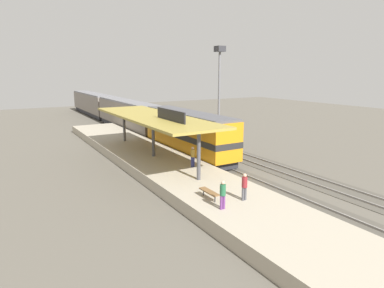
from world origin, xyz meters
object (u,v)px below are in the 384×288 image
(person_boarding, at_px, (193,156))
(person_walking, at_px, (244,185))
(locomotive, at_px, (188,133))
(passenger_carriage_rear, at_px, (92,103))
(person_waiting, at_px, (223,193))
(passenger_carriage_front, at_px, (128,115))
(light_mast, at_px, (219,73))
(platform_bench, at_px, (209,192))

(person_boarding, bearing_deg, person_walking, -97.36)
(locomotive, bearing_deg, passenger_carriage_rear, 90.00)
(passenger_carriage_rear, height_order, person_boarding, passenger_carriage_rear)
(passenger_carriage_rear, bearing_deg, person_waiting, -96.61)
(passenger_carriage_rear, distance_m, person_waiting, 54.04)
(person_boarding, bearing_deg, passenger_carriage_front, 82.42)
(light_mast, distance_m, person_walking, 24.31)
(platform_bench, bearing_deg, person_boarding, 67.56)
(platform_bench, bearing_deg, person_waiting, -97.31)
(platform_bench, relative_size, passenger_carriage_front, 0.08)
(passenger_carriage_rear, relative_size, person_waiting, 11.70)
(platform_bench, distance_m, locomotive, 14.49)
(passenger_carriage_rear, xyz_separation_m, person_walking, (-4.29, -53.24, -0.46))
(passenger_carriage_front, height_order, person_walking, passenger_carriage_front)
(passenger_carriage_rear, relative_size, person_walking, 11.70)
(passenger_carriage_front, xyz_separation_m, person_waiting, (-6.22, -32.88, -0.46))
(locomotive, height_order, passenger_carriage_rear, locomotive)
(platform_bench, distance_m, passenger_carriage_front, 31.73)
(person_boarding, bearing_deg, locomotive, 63.40)
(passenger_carriage_front, relative_size, person_waiting, 11.70)
(locomotive, xyz_separation_m, light_mast, (7.80, 5.61, 5.99))
(locomotive, relative_size, passenger_carriage_rear, 0.72)
(platform_bench, distance_m, light_mast, 24.33)
(passenger_carriage_front, bearing_deg, person_boarding, -97.58)
(passenger_carriage_rear, bearing_deg, person_boarding, -94.12)
(locomotive, bearing_deg, person_waiting, -112.69)
(platform_bench, height_order, locomotive, locomotive)
(locomotive, bearing_deg, light_mast, 35.73)
(platform_bench, height_order, light_mast, light_mast)
(platform_bench, height_order, person_walking, person_walking)
(person_waiting, distance_m, person_boarding, 8.87)
(passenger_carriage_rear, height_order, light_mast, light_mast)
(locomotive, xyz_separation_m, person_walking, (-4.29, -14.44, -0.56))
(passenger_carriage_front, bearing_deg, person_waiting, -100.72)
(person_walking, relative_size, person_boarding, 1.00)
(locomotive, xyz_separation_m, passenger_carriage_rear, (0.00, 38.80, -0.10))
(platform_bench, xyz_separation_m, person_boarding, (2.74, 6.62, 0.51))
(person_waiting, bearing_deg, passenger_carriage_front, 79.28)
(passenger_carriage_rear, bearing_deg, light_mast, -76.77)
(passenger_carriage_front, height_order, light_mast, light_mast)
(platform_bench, height_order, passenger_carriage_rear, passenger_carriage_rear)
(passenger_carriage_front, xyz_separation_m, person_boarding, (-3.26, -24.52, -0.46))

